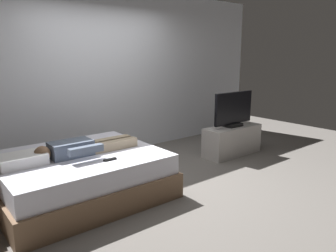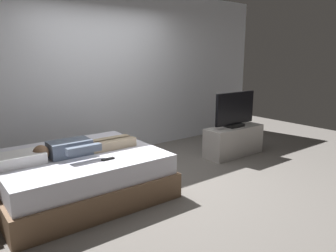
{
  "view_description": "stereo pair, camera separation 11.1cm",
  "coord_description": "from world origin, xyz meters",
  "px_view_note": "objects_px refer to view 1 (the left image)",
  "views": [
    {
      "loc": [
        -2.5,
        -3.33,
        1.71
      ],
      "look_at": [
        0.38,
        0.24,
        0.69
      ],
      "focal_mm": 34.61,
      "sensor_mm": 36.0,
      "label": 1
    },
    {
      "loc": [
        -2.41,
        -3.4,
        1.71
      ],
      "look_at": [
        0.38,
        0.24,
        0.69
      ],
      "focal_mm": 34.61,
      "sensor_mm": 36.0,
      "label": 2
    }
  ],
  "objects_px": {
    "person": "(82,148)",
    "tv": "(233,110)",
    "bed": "(80,175)",
    "remote": "(110,159)",
    "tv_stand": "(232,140)",
    "pillow": "(22,160)"
  },
  "relations": [
    {
      "from": "person",
      "to": "tv",
      "type": "height_order",
      "value": "tv"
    },
    {
      "from": "bed",
      "to": "remote",
      "type": "relative_size",
      "value": 12.82
    },
    {
      "from": "person",
      "to": "remote",
      "type": "xyz_separation_m",
      "value": [
        0.15,
        -0.4,
        -0.07
      ]
    },
    {
      "from": "remote",
      "to": "tv_stand",
      "type": "relative_size",
      "value": 0.14
    },
    {
      "from": "remote",
      "to": "tv",
      "type": "relative_size",
      "value": 0.17
    },
    {
      "from": "pillow",
      "to": "person",
      "type": "relative_size",
      "value": 0.38
    },
    {
      "from": "bed",
      "to": "pillow",
      "type": "xyz_separation_m",
      "value": [
        -0.64,
        0.0,
        0.34
      ]
    },
    {
      "from": "tv_stand",
      "to": "tv",
      "type": "height_order",
      "value": "tv"
    },
    {
      "from": "pillow",
      "to": "remote",
      "type": "height_order",
      "value": "pillow"
    },
    {
      "from": "pillow",
      "to": "tv_stand",
      "type": "distance_m",
      "value": 3.43
    },
    {
      "from": "person",
      "to": "tv",
      "type": "bearing_deg",
      "value": -0.2
    },
    {
      "from": "bed",
      "to": "person",
      "type": "height_order",
      "value": "person"
    },
    {
      "from": "tv",
      "to": "remote",
      "type": "bearing_deg",
      "value": -171.31
    },
    {
      "from": "pillow",
      "to": "person",
      "type": "height_order",
      "value": "person"
    },
    {
      "from": "person",
      "to": "remote",
      "type": "bearing_deg",
      "value": -69.53
    },
    {
      "from": "bed",
      "to": "tv",
      "type": "xyz_separation_m",
      "value": [
        2.77,
        -0.05,
        0.52
      ]
    },
    {
      "from": "pillow",
      "to": "remote",
      "type": "relative_size",
      "value": 3.2
    },
    {
      "from": "remote",
      "to": "bed",
      "type": "bearing_deg",
      "value": 111.83
    },
    {
      "from": "tv_stand",
      "to": "bed",
      "type": "bearing_deg",
      "value": 178.88
    },
    {
      "from": "bed",
      "to": "tv_stand",
      "type": "height_order",
      "value": "bed"
    },
    {
      "from": "person",
      "to": "tv_stand",
      "type": "distance_m",
      "value": 2.76
    },
    {
      "from": "pillow",
      "to": "tv",
      "type": "distance_m",
      "value": 3.41
    }
  ]
}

